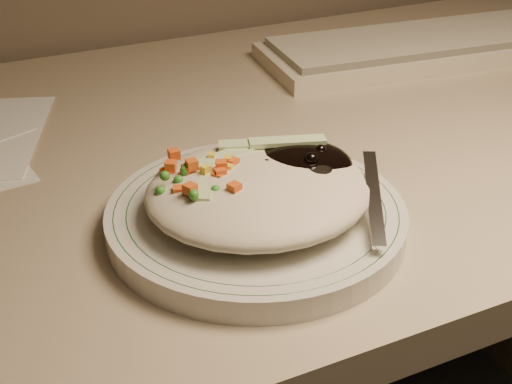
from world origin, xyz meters
name	(u,v)px	position (x,y,z in m)	size (l,w,h in m)	color
desk	(244,280)	(0.00, 1.38, 0.54)	(1.40, 0.70, 0.74)	tan
plate	(256,218)	(-0.07, 1.20, 0.75)	(0.26, 0.26, 0.02)	silver
plate_rim	(256,208)	(-0.07, 1.20, 0.76)	(0.24, 0.24, 0.00)	#144723
meal	(261,186)	(-0.06, 1.20, 0.78)	(0.21, 0.19, 0.05)	#C0B89C
keyboard	(419,47)	(0.33, 1.50, 0.75)	(0.46, 0.20, 0.03)	beige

